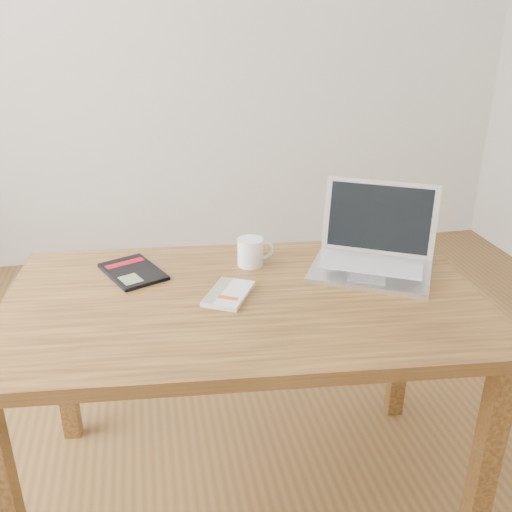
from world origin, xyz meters
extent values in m
plane|color=brown|center=(0.00, 0.00, 0.00)|extent=(4.00, 4.00, 0.00)
cube|color=silver|center=(0.00, 2.00, 1.35)|extent=(4.00, 0.04, 2.70)
cube|color=brown|center=(-0.11, -0.11, 0.73)|extent=(1.48, 0.93, 0.04)
cube|color=brown|center=(-0.78, -0.39, 0.35)|extent=(0.07, 0.07, 0.71)
cube|color=brown|center=(0.50, -0.51, 0.35)|extent=(0.07, 0.07, 0.71)
cube|color=brown|center=(-0.72, 0.29, 0.35)|extent=(0.07, 0.07, 0.71)
cube|color=brown|center=(0.57, 0.17, 0.35)|extent=(0.07, 0.07, 0.71)
cube|color=silver|center=(-0.15, -0.10, 0.76)|extent=(0.18, 0.21, 0.01)
cube|color=white|center=(-0.15, -0.10, 0.76)|extent=(0.18, 0.21, 0.01)
cube|color=gray|center=(-0.18, -0.08, 0.77)|extent=(0.12, 0.17, 0.00)
cube|color=#D84C0F|center=(-0.16, -0.14, 0.77)|extent=(0.06, 0.04, 0.00)
cube|color=black|center=(-0.43, 0.12, 0.76)|extent=(0.23, 0.27, 0.01)
cube|color=#AE0C1E|center=(-0.45, 0.18, 0.76)|extent=(0.13, 0.08, 0.00)
cube|color=gray|center=(-0.43, 0.05, 0.76)|extent=(0.08, 0.09, 0.00)
cube|color=silver|center=(0.32, -0.04, 0.76)|extent=(0.45, 0.41, 0.02)
cube|color=#BBBBBE|center=(0.33, -0.01, 0.77)|extent=(0.34, 0.27, 0.00)
cube|color=#BCBCC1|center=(0.28, -0.11, 0.77)|extent=(0.12, 0.10, 0.00)
cube|color=silver|center=(0.39, 0.10, 0.89)|extent=(0.35, 0.23, 0.24)
cube|color=black|center=(0.39, 0.09, 0.89)|extent=(0.31, 0.20, 0.21)
cylinder|color=white|center=(-0.04, 0.11, 0.80)|extent=(0.09, 0.09, 0.09)
cylinder|color=black|center=(-0.04, 0.11, 0.84)|extent=(0.07, 0.07, 0.01)
torus|color=white|center=(0.00, 0.11, 0.80)|extent=(0.06, 0.02, 0.06)
camera|label=1|loc=(-0.37, -1.58, 1.54)|focal=40.00mm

